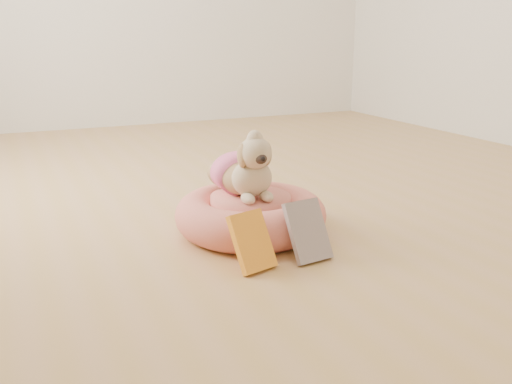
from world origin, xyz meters
name	(u,v)px	position (x,y,z in m)	size (l,w,h in m)	color
floor	(267,188)	(0.00, 0.00, 0.00)	(4.50, 4.50, 0.00)	tan
pet_bed	(251,215)	(-0.34, -0.57, 0.07)	(0.59, 0.59, 0.15)	#D16252
dog	(244,160)	(-0.36, -0.54, 0.29)	(0.25, 0.37, 0.27)	olive
book_yellow	(252,242)	(-0.48, -0.89, 0.09)	(0.13, 0.03, 0.20)	yellow
book_white	(308,231)	(-0.27, -0.89, 0.10)	(0.14, 0.02, 0.22)	white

